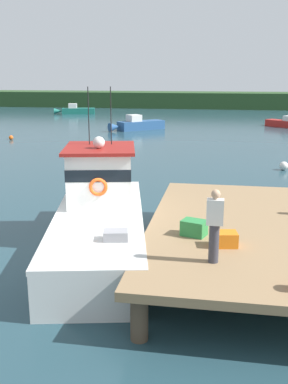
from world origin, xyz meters
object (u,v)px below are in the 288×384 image
(crate_stack_mid_dock, at_px, (224,239))
(mooring_buoy_outer, at_px, (11,138))
(main_fishing_boat, at_px, (100,215))
(moored_boat_near_channel, at_px, (286,123))
(moored_boat_off_the_point, at_px, (137,125))
(moored_boat_mid_harbor, at_px, (76,110))
(mooring_buoy_inshore, at_px, (284,166))
(crate_single_far, at_px, (194,228))
(deckhand_by_the_boat, at_px, (215,224))

(crate_stack_mid_dock, xyz_separation_m, mooring_buoy_outer, (-17.10, 24.11, -1.20))
(main_fishing_boat, relative_size, moored_boat_near_channel, 2.50)
(moored_boat_off_the_point, bearing_deg, mooring_buoy_outer, -136.71)
(moored_boat_near_channel, height_order, mooring_buoy_outer, moored_boat_near_channel)
(main_fishing_boat, bearing_deg, mooring_buoy_outer, 121.75)
(moored_boat_mid_harbor, xyz_separation_m, moored_boat_off_the_point, (11.46, -16.17, 0.03))
(main_fishing_boat, bearing_deg, mooring_buoy_inshore, 61.39)
(main_fishing_boat, xyz_separation_m, mooring_buoy_inshore, (7.02, 12.88, -0.77))
(moored_boat_mid_harbor, xyz_separation_m, moored_boat_near_channel, (25.75, -11.45, -0.07))
(moored_boat_off_the_point, height_order, mooring_buoy_inshore, moored_boat_off_the_point)
(crate_single_far, xyz_separation_m, mooring_buoy_inshore, (4.04, 14.76, -1.16))
(main_fishing_boat, xyz_separation_m, crate_stack_mid_dock, (3.74, -2.51, 0.37))
(deckhand_by_the_boat, height_order, moored_boat_near_channel, deckhand_by_the_boat)
(crate_single_far, bearing_deg, crate_stack_mid_dock, -39.15)
(moored_boat_mid_harbor, distance_m, mooring_buoy_inshore, 40.42)
(crate_stack_mid_dock, distance_m, mooring_buoy_outer, 29.58)
(moored_boat_off_the_point, bearing_deg, crate_stack_mid_dock, -75.85)
(main_fishing_boat, relative_size, moored_boat_mid_harbor, 1.82)
(mooring_buoy_outer, bearing_deg, moored_boat_near_channel, 29.46)
(deckhand_by_the_boat, height_order, mooring_buoy_inshore, deckhand_by_the_boat)
(mooring_buoy_inshore, bearing_deg, crate_stack_mid_dock, -102.06)
(main_fishing_boat, relative_size, mooring_buoy_inshore, 20.96)
(moored_boat_near_channel, relative_size, moored_boat_off_the_point, 0.80)
(main_fishing_boat, height_order, moored_boat_mid_harbor, main_fishing_boat)
(crate_single_far, relative_size, moored_boat_off_the_point, 0.12)
(moored_boat_near_channel, xyz_separation_m, mooring_buoy_outer, (-23.20, -13.10, -0.22))
(main_fishing_boat, distance_m, moored_boat_near_channel, 36.08)
(deckhand_by_the_boat, distance_m, mooring_buoy_inshore, 16.86)
(crate_stack_mid_dock, bearing_deg, moored_boat_near_channel, 80.69)
(deckhand_by_the_boat, xyz_separation_m, moored_boat_near_channel, (6.33, 38.22, -1.66))
(main_fishing_boat, relative_size, moored_boat_off_the_point, 1.99)
(moored_boat_mid_harbor, relative_size, mooring_buoy_inshore, 11.51)
(moored_boat_near_channel, height_order, mooring_buoy_inshore, moored_boat_near_channel)
(deckhand_by_the_boat, xyz_separation_m, mooring_buoy_inshore, (3.52, 16.39, -1.82))
(main_fishing_boat, height_order, crate_stack_mid_dock, main_fishing_boat)
(crate_single_far, height_order, mooring_buoy_outer, crate_single_far)
(mooring_buoy_outer, bearing_deg, moored_boat_mid_harbor, 95.93)
(moored_boat_near_channel, bearing_deg, moored_boat_mid_harbor, 156.02)
(moored_boat_off_the_point, xyz_separation_m, mooring_buoy_outer, (-8.91, -8.39, -0.32))
(crate_single_far, relative_size, mooring_buoy_inshore, 1.26)
(crate_single_far, bearing_deg, moored_boat_mid_harbor, 111.47)
(crate_stack_mid_dock, relative_size, moored_boat_mid_harbor, 0.11)
(mooring_buoy_outer, distance_m, mooring_buoy_inshore, 22.18)
(deckhand_by_the_boat, distance_m, mooring_buoy_outer, 30.31)
(crate_single_far, bearing_deg, deckhand_by_the_boat, -72.03)
(main_fishing_boat, distance_m, crate_single_far, 3.55)
(crate_single_far, xyz_separation_m, crate_stack_mid_dock, (0.76, -0.62, -0.03))
(crate_stack_mid_dock, xyz_separation_m, moored_boat_off_the_point, (-8.20, 32.50, -0.88))
(deckhand_by_the_boat, bearing_deg, mooring_buoy_inshore, 77.89)
(moored_boat_mid_harbor, bearing_deg, deckhand_by_the_boat, -68.64)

